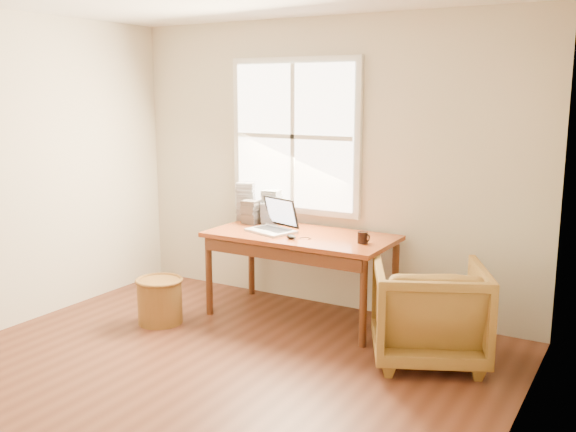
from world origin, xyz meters
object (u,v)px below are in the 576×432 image
at_px(coffee_mug, 363,237).
at_px(cd_stack_a, 272,207).
at_px(wicker_stool, 160,301).
at_px(laptop, 271,213).
at_px(armchair, 429,312).
at_px(desk, 301,236).

xyz_separation_m(coffee_mug, cd_stack_a, (-1.06, 0.32, 0.11)).
bearing_deg(cd_stack_a, wicker_stool, -117.24).
height_order(wicker_stool, laptop, laptop).
height_order(armchair, laptop, laptop).
distance_m(armchair, wicker_stool, 2.27).
relative_size(armchair, laptop, 1.74).
xyz_separation_m(armchair, cd_stack_a, (-1.72, 0.60, 0.53)).
distance_m(wicker_stool, cd_stack_a, 1.33).
height_order(desk, coffee_mug, coffee_mug).
distance_m(armchair, cd_stack_a, 1.89).
bearing_deg(laptop, cd_stack_a, 138.52).
height_order(desk, wicker_stool, desk).
distance_m(armchair, coffee_mug, 0.83).
bearing_deg(wicker_stool, laptop, 42.60).
bearing_deg(desk, armchair, -14.71).
height_order(desk, armchair, desk).
bearing_deg(wicker_stool, coffee_mug, 23.35).
xyz_separation_m(desk, armchair, (1.25, -0.33, -0.36)).
relative_size(desk, armchair, 1.97).
xyz_separation_m(desk, wicker_stool, (-0.98, -0.73, -0.54)).
xyz_separation_m(armchair, coffee_mug, (-0.66, 0.28, 0.43)).
bearing_deg(wicker_stool, desk, 36.67).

